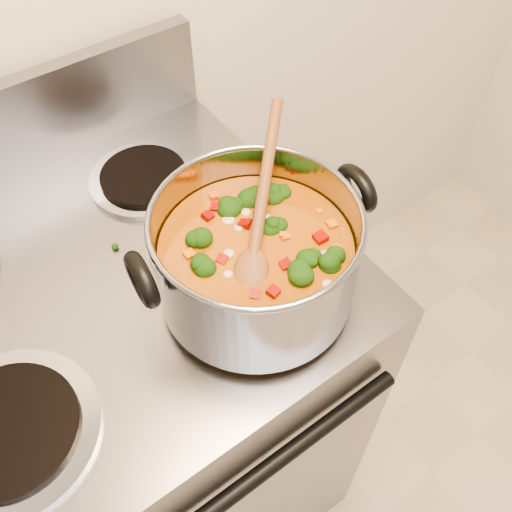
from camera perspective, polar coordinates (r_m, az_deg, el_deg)
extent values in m
cube|color=gray|center=(1.25, -11.57, -15.20)|extent=(0.73, 0.63, 0.92)
cylinder|color=black|center=(0.82, -3.62, -23.51)|extent=(0.62, 0.02, 0.02)
cylinder|color=#A5A5AD|center=(0.78, -23.43, -15.84)|extent=(0.22, 0.22, 0.01)
cylinder|color=black|center=(0.77, -23.62, -15.60)|extent=(0.17, 0.17, 0.01)
cylinder|color=#A5A5AD|center=(0.82, -1.32, -3.71)|extent=(0.22, 0.22, 0.01)
cylinder|color=black|center=(0.81, -1.33, -3.39)|extent=(0.17, 0.17, 0.01)
cylinder|color=#A5A5AD|center=(0.98, -11.12, 7.57)|extent=(0.18, 0.18, 0.01)
cylinder|color=black|center=(0.98, -11.19, 7.91)|extent=(0.14, 0.14, 0.01)
cylinder|color=gray|center=(0.75, 0.00, 0.00)|extent=(0.27, 0.27, 0.14)
torus|color=gray|center=(0.69, 0.00, 3.72)|extent=(0.27, 0.27, 0.01)
cylinder|color=#8F510D|center=(0.76, 0.00, -1.14)|extent=(0.25, 0.25, 0.09)
torus|color=black|center=(0.67, -11.35, -2.32)|extent=(0.03, 0.08, 0.08)
torus|color=black|center=(0.77, 9.99, 6.68)|extent=(0.03, 0.08, 0.08)
ellipsoid|color=black|center=(0.72, 6.04, -0.17)|extent=(0.04, 0.04, 0.03)
ellipsoid|color=black|center=(0.79, 5.24, 5.78)|extent=(0.04, 0.04, 0.03)
ellipsoid|color=black|center=(0.77, -2.87, 4.60)|extent=(0.04, 0.04, 0.03)
ellipsoid|color=black|center=(0.76, 0.83, 4.06)|extent=(0.04, 0.04, 0.03)
ellipsoid|color=black|center=(0.69, 0.59, -2.40)|extent=(0.04, 0.04, 0.03)
ellipsoid|color=black|center=(0.72, -7.44, -0.59)|extent=(0.04, 0.04, 0.03)
ellipsoid|color=black|center=(0.69, 6.48, -3.24)|extent=(0.04, 0.04, 0.03)
ellipsoid|color=black|center=(0.73, 5.03, 1.50)|extent=(0.04, 0.04, 0.03)
ellipsoid|color=black|center=(0.70, 1.67, -1.87)|extent=(0.04, 0.04, 0.03)
ellipsoid|color=black|center=(0.71, 5.81, -0.91)|extent=(0.04, 0.04, 0.03)
ellipsoid|color=#870E04|center=(0.78, -3.62, 5.76)|extent=(0.01, 0.01, 0.01)
ellipsoid|color=#870E04|center=(0.73, 2.89, 1.33)|extent=(0.01, 0.01, 0.01)
ellipsoid|color=#870E04|center=(0.75, 0.68, 3.55)|extent=(0.01, 0.01, 0.01)
ellipsoid|color=#870E04|center=(0.73, 8.60, 0.09)|extent=(0.01, 0.01, 0.01)
ellipsoid|color=#870E04|center=(0.79, -2.84, 6.26)|extent=(0.01, 0.01, 0.01)
ellipsoid|color=#870E04|center=(0.80, 3.89, 6.58)|extent=(0.01, 0.01, 0.01)
ellipsoid|color=#870E04|center=(0.70, -0.86, -1.93)|extent=(0.01, 0.01, 0.01)
ellipsoid|color=#870E04|center=(0.73, -6.23, 1.07)|extent=(0.01, 0.01, 0.01)
ellipsoid|color=#870E04|center=(0.69, -3.74, -3.51)|extent=(0.01, 0.01, 0.01)
ellipsoid|color=#870E04|center=(0.79, -1.53, 6.66)|extent=(0.01, 0.01, 0.01)
ellipsoid|color=#870E04|center=(0.67, -3.83, -5.26)|extent=(0.01, 0.01, 0.01)
ellipsoid|color=#870E04|center=(0.69, -3.97, -3.00)|extent=(0.01, 0.01, 0.01)
ellipsoid|color=#870E04|center=(0.76, 7.11, 3.56)|extent=(0.01, 0.01, 0.01)
ellipsoid|color=#D2500B|center=(0.71, 3.42, -0.54)|extent=(0.01, 0.01, 0.01)
ellipsoid|color=#D2500B|center=(0.75, 0.20, 3.44)|extent=(0.01, 0.01, 0.01)
ellipsoid|color=#D2500B|center=(0.77, -1.06, 4.74)|extent=(0.01, 0.01, 0.01)
ellipsoid|color=#D2500B|center=(0.74, 3.99, 1.78)|extent=(0.01, 0.01, 0.01)
ellipsoid|color=#D2500B|center=(0.73, -0.92, 1.10)|extent=(0.01, 0.01, 0.01)
ellipsoid|color=#D2500B|center=(0.68, -1.71, -4.39)|extent=(0.01, 0.01, 0.01)
ellipsoid|color=#D2500B|center=(0.77, 0.61, 4.96)|extent=(0.01, 0.01, 0.01)
ellipsoid|color=#D2500B|center=(0.79, 3.98, 6.12)|extent=(0.01, 0.01, 0.01)
ellipsoid|color=#D2500B|center=(0.69, 2.23, -2.96)|extent=(0.01, 0.01, 0.01)
ellipsoid|color=tan|center=(0.74, -4.59, 2.12)|extent=(0.02, 0.02, 0.01)
ellipsoid|color=tan|center=(0.79, -2.28, 6.48)|extent=(0.02, 0.02, 0.01)
ellipsoid|color=tan|center=(0.68, -1.00, -4.27)|extent=(0.02, 0.02, 0.01)
ellipsoid|color=tan|center=(0.70, -7.27, -2.26)|extent=(0.02, 0.02, 0.01)
ellipsoid|color=tan|center=(0.76, 4.38, 4.22)|extent=(0.02, 0.02, 0.01)
ellipsoid|color=tan|center=(0.69, 4.86, -3.34)|extent=(0.02, 0.02, 0.01)
ellipsoid|color=tan|center=(0.76, -2.34, 3.69)|extent=(0.02, 0.02, 0.01)
ellipsoid|color=tan|center=(0.74, -5.64, 2.08)|extent=(0.02, 0.02, 0.01)
ellipsoid|color=brown|center=(0.70, -0.55, -1.79)|extent=(0.08, 0.08, 0.04)
cylinder|color=brown|center=(0.75, 0.89, 7.40)|extent=(0.19, 0.19, 0.09)
ellipsoid|color=black|center=(0.92, -9.58, 4.26)|extent=(0.01, 0.01, 0.01)
ellipsoid|color=black|center=(0.92, -11.57, 3.59)|extent=(0.01, 0.01, 0.01)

